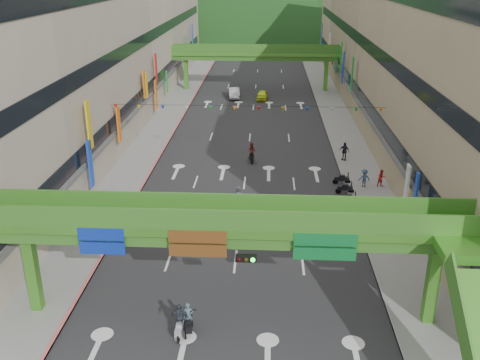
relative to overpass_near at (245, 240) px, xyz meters
The scene contains 22 objects.
road_slab 44.93m from the overpass_near, 91.20° to the left, with size 18.00×140.00×0.02m, color #28282B.
sidewalk_left 46.47m from the overpass_near, 104.97° to the left, with size 4.00×140.00×0.15m, color gray.
sidewalk_right 46.03m from the overpass_near, 77.29° to the left, with size 4.00×140.00×0.15m, color gray.
curb_left 46.02m from the overpass_near, 102.67° to the left, with size 0.20×140.00×0.18m, color #CC5959.
curb_right 45.65m from the overpass_near, 79.63° to the left, with size 0.20×140.00×0.18m, color gray.
building_row_left 49.02m from the overpass_near, 114.00° to the left, with size 12.80×95.00×19.00m.
building_row_right 48.30m from the overpass_near, 68.03° to the left, with size 12.80×95.00×19.00m.
overpass_near is the anchor object (origin of this frame).
overpass_far 59.63m from the overpass_near, 90.90° to the left, with size 28.00×2.20×7.10m.
hill_left 155.52m from the overpass_near, 95.88° to the left, with size 168.00×140.00×112.00m, color #1C4419.
hill_right 176.35m from the overpass_near, 82.15° to the left, with size 208.00×176.00×128.00m, color #1C4419.
bunting_string 24.65m from the overpass_near, 92.17° to the left, with size 26.00×0.36×0.47m.
scooter_rider_near 5.39m from the overpass_near, 162.87° to the right, with size 0.67×1.59×1.83m.
scooter_rider_mid 26.54m from the overpass_near, 90.97° to the left, with size 0.88×1.60×2.07m.
scooter_rider_left 5.56m from the overpass_near, 159.87° to the right, with size 0.98×1.60×2.02m.
scooter_rider_far 15.79m from the overpass_near, 94.52° to the left, with size 0.76×1.60×1.89m.
parked_scooter_row 18.77m from the overpass_near, 64.34° to the left, with size 1.60×9.35×1.08m.
car_silver 54.76m from the overpass_near, 94.19° to the left, with size 1.58×4.54×1.49m, color #B1B1B9.
car_yellow 53.67m from the overpass_near, 89.76° to the left, with size 1.58×3.93×1.34m, color #D0DF26.
pedestrian_red 23.46m from the overpass_near, 60.72° to the left, with size 0.76×0.59×1.57m, color red.
pedestrian_dark 28.76m from the overpass_near, 71.83° to the left, with size 1.08×0.45×1.85m, color black.
pedestrian_blue 22.65m from the overpass_near, 64.05° to the left, with size 0.76×0.49×1.62m, color #32425F.
Camera 1 is at (1.93, -19.14, 18.44)m, focal length 40.00 mm.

